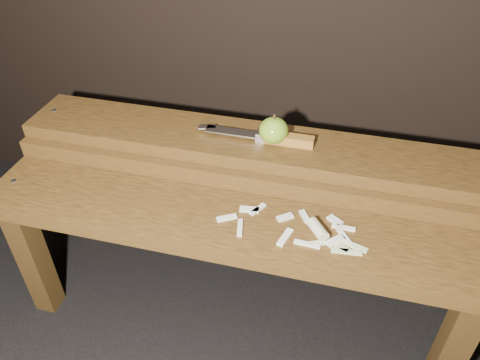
% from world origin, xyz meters
% --- Properties ---
extents(ground, '(60.00, 60.00, 0.00)m').
position_xyz_m(ground, '(0.00, 0.00, 0.00)').
color(ground, black).
extents(bench_front_tier, '(1.20, 0.20, 0.42)m').
position_xyz_m(bench_front_tier, '(0.00, -0.06, 0.35)').
color(bench_front_tier, '#37230D').
rests_on(bench_front_tier, ground).
extents(bench_rear_tier, '(1.20, 0.21, 0.50)m').
position_xyz_m(bench_rear_tier, '(0.00, 0.17, 0.41)').
color(bench_rear_tier, '#37230D').
rests_on(bench_rear_tier, ground).
extents(apple, '(0.07, 0.07, 0.08)m').
position_xyz_m(apple, '(0.06, 0.17, 0.53)').
color(apple, olive).
rests_on(apple, bench_rear_tier).
extents(knife, '(0.30, 0.04, 0.03)m').
position_xyz_m(knife, '(0.06, 0.17, 0.51)').
color(knife, '#905C1F').
rests_on(knife, bench_rear_tier).
extents(apple_scraps, '(0.34, 0.13, 0.03)m').
position_xyz_m(apple_scraps, '(0.18, -0.05, 0.43)').
color(apple_scraps, beige).
rests_on(apple_scraps, bench_front_tier).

